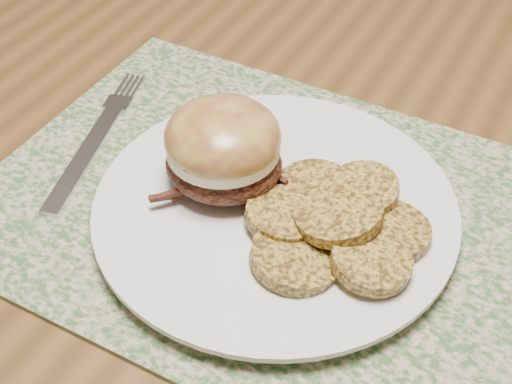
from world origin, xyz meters
TOP-DOWN VIEW (x-y plane):
  - dining_table at (0.00, 0.00)m, footprint 1.50×0.90m
  - placemat at (0.01, -0.09)m, footprint 0.45×0.33m
  - dinner_plate at (0.02, -0.10)m, footprint 0.26×0.26m
  - pork_sandwich at (-0.03, -0.09)m, footprint 0.09×0.09m
  - roasted_potatoes at (0.07, -0.10)m, footprint 0.15×0.15m
  - fork at (-0.16, -0.08)m, footprint 0.07×0.19m

SIDE VIEW (x-z plane):
  - dining_table at x=0.00m, z-range 0.30..1.05m
  - placemat at x=0.01m, z-range 0.75..0.75m
  - fork at x=-0.16m, z-range 0.75..0.76m
  - dinner_plate at x=0.02m, z-range 0.75..0.77m
  - roasted_potatoes at x=0.07m, z-range 0.76..0.80m
  - pork_sandwich at x=-0.03m, z-range 0.77..0.84m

